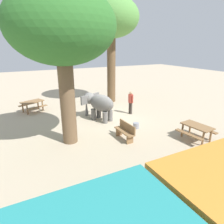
{
  "coord_description": "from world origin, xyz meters",
  "views": [
    {
      "loc": [
        5.41,
        11.1,
        4.62
      ],
      "look_at": [
        0.26,
        1.06,
        0.8
      ],
      "focal_mm": 31.58,
      "sensor_mm": 36.0,
      "label": 1
    }
  ],
  "objects_px": {
    "shade_tree_secondary": "(62,28)",
    "picnic_table_near": "(197,129)",
    "elephant": "(99,103)",
    "picnic_table_far": "(32,104)",
    "person_handler": "(131,101)",
    "feed_bucket": "(136,125)",
    "shade_tree_main": "(111,19)",
    "wooden_bench": "(125,131)"
  },
  "relations": [
    {
      "from": "shade_tree_secondary",
      "to": "feed_bucket",
      "type": "distance_m",
      "value": 6.47
    },
    {
      "from": "shade_tree_secondary",
      "to": "picnic_table_near",
      "type": "bearing_deg",
      "value": 154.96
    },
    {
      "from": "shade_tree_secondary",
      "to": "wooden_bench",
      "type": "height_order",
      "value": "shade_tree_secondary"
    },
    {
      "from": "shade_tree_main",
      "to": "shade_tree_secondary",
      "type": "distance_m",
      "value": 7.96
    },
    {
      "from": "shade_tree_main",
      "to": "picnic_table_far",
      "type": "distance_m",
      "value": 8.73
    },
    {
      "from": "elephant",
      "to": "picnic_table_far",
      "type": "xyz_separation_m",
      "value": [
        3.67,
        -3.71,
        -0.5
      ]
    },
    {
      "from": "elephant",
      "to": "picnic_table_far",
      "type": "bearing_deg",
      "value": 20.85
    },
    {
      "from": "picnic_table_near",
      "to": "picnic_table_far",
      "type": "height_order",
      "value": "same"
    },
    {
      "from": "feed_bucket",
      "to": "shade_tree_main",
      "type": "bearing_deg",
      "value": -103.1
    },
    {
      "from": "wooden_bench",
      "to": "shade_tree_main",
      "type": "bearing_deg",
      "value": -22.75
    },
    {
      "from": "wooden_bench",
      "to": "elephant",
      "type": "bearing_deg",
      "value": -0.49
    },
    {
      "from": "wooden_bench",
      "to": "feed_bucket",
      "type": "distance_m",
      "value": 1.64
    },
    {
      "from": "picnic_table_near",
      "to": "elephant",
      "type": "bearing_deg",
      "value": -152.54
    },
    {
      "from": "person_handler",
      "to": "picnic_table_far",
      "type": "height_order",
      "value": "person_handler"
    },
    {
      "from": "person_handler",
      "to": "picnic_table_far",
      "type": "bearing_deg",
      "value": -37.17
    },
    {
      "from": "shade_tree_main",
      "to": "wooden_bench",
      "type": "distance_m",
      "value": 9.54
    },
    {
      "from": "picnic_table_near",
      "to": "feed_bucket",
      "type": "bearing_deg",
      "value": -149.77
    },
    {
      "from": "person_handler",
      "to": "picnic_table_far",
      "type": "xyz_separation_m",
      "value": [
        6.11,
        -3.69,
        -0.36
      ]
    },
    {
      "from": "wooden_bench",
      "to": "picnic_table_near",
      "type": "distance_m",
      "value": 3.64
    },
    {
      "from": "shade_tree_secondary",
      "to": "elephant",
      "type": "bearing_deg",
      "value": -138.66
    },
    {
      "from": "shade_tree_main",
      "to": "wooden_bench",
      "type": "height_order",
      "value": "shade_tree_main"
    },
    {
      "from": "picnic_table_near",
      "to": "feed_bucket",
      "type": "relative_size",
      "value": 4.57
    },
    {
      "from": "person_handler",
      "to": "picnic_table_far",
      "type": "distance_m",
      "value": 7.15
    },
    {
      "from": "picnic_table_far",
      "to": "feed_bucket",
      "type": "distance_m",
      "value": 7.87
    },
    {
      "from": "shade_tree_main",
      "to": "wooden_bench",
      "type": "bearing_deg",
      "value": 68.69
    },
    {
      "from": "feed_bucket",
      "to": "picnic_table_near",
      "type": "bearing_deg",
      "value": 126.19
    },
    {
      "from": "elephant",
      "to": "shade_tree_main",
      "type": "height_order",
      "value": "shade_tree_main"
    },
    {
      "from": "person_handler",
      "to": "picnic_table_near",
      "type": "distance_m",
      "value": 5.07
    },
    {
      "from": "picnic_table_near",
      "to": "picnic_table_far",
      "type": "distance_m",
      "value": 11.12
    },
    {
      "from": "shade_tree_main",
      "to": "picnic_table_far",
      "type": "bearing_deg",
      "value": -1.12
    },
    {
      "from": "shade_tree_secondary",
      "to": "picnic_table_far",
      "type": "distance_m",
      "value": 7.68
    },
    {
      "from": "person_handler",
      "to": "picnic_table_near",
      "type": "bearing_deg",
      "value": 93.55
    },
    {
      "from": "picnic_table_far",
      "to": "wooden_bench",
      "type": "bearing_deg",
      "value": 94.87
    },
    {
      "from": "person_handler",
      "to": "shade_tree_main",
      "type": "bearing_deg",
      "value": -100.71
    },
    {
      "from": "picnic_table_far",
      "to": "feed_bucket",
      "type": "xyz_separation_m",
      "value": [
        -5.02,
        6.05,
        -0.43
      ]
    },
    {
      "from": "shade_tree_main",
      "to": "feed_bucket",
      "type": "bearing_deg",
      "value": 76.9
    },
    {
      "from": "elephant",
      "to": "picnic_table_far",
      "type": "relative_size",
      "value": 1.23
    },
    {
      "from": "shade_tree_secondary",
      "to": "shade_tree_main",
      "type": "bearing_deg",
      "value": -132.22
    },
    {
      "from": "wooden_bench",
      "to": "picnic_table_near",
      "type": "bearing_deg",
      "value": -118.99
    },
    {
      "from": "person_handler",
      "to": "picnic_table_near",
      "type": "xyz_separation_m",
      "value": [
        -0.84,
        4.99,
        -0.36
      ]
    },
    {
      "from": "elephant",
      "to": "picnic_table_near",
      "type": "xyz_separation_m",
      "value": [
        -3.28,
        4.97,
        -0.5
      ]
    },
    {
      "from": "person_handler",
      "to": "feed_bucket",
      "type": "xyz_separation_m",
      "value": [
        1.08,
        2.36,
        -0.79
      ]
    }
  ]
}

